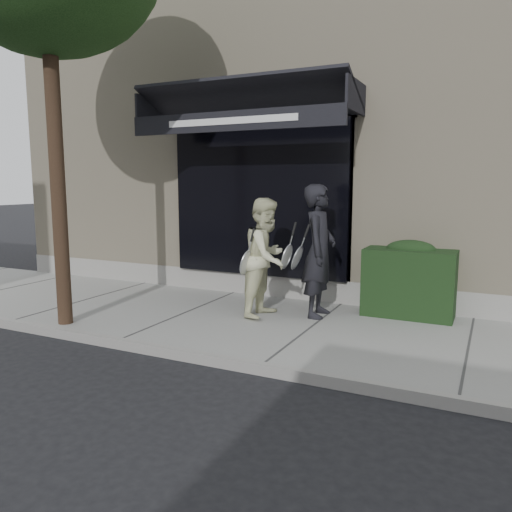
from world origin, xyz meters
The scene contains 7 objects.
ground centered at (0.00, 0.00, 0.00)m, with size 80.00×80.00×0.00m, color black.
sidewalk centered at (0.00, 0.00, 0.06)m, with size 20.00×3.00×0.12m, color gray.
curb centered at (0.00, -1.55, 0.07)m, with size 20.00×0.10×0.14m, color gray.
building_facade centered at (-0.01, 4.96, 2.74)m, with size 14.30×8.04×5.64m.
hedge centered at (1.10, 1.25, 0.66)m, with size 1.30×0.70×1.14m.
pedestrian_front centered at (-0.11, 0.64, 1.09)m, with size 0.75×0.83×1.95m.
pedestrian_back centered at (-0.82, 0.32, 1.00)m, with size 0.71×0.88×1.75m.
Camera 1 is at (2.21, -6.29, 2.09)m, focal length 35.00 mm.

